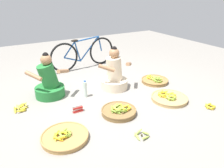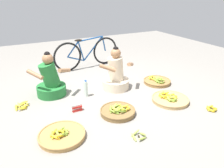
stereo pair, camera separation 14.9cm
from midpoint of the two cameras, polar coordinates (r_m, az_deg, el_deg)
ground_plane at (r=3.82m, az=-0.25°, el=-3.72°), size 10.00×10.00×0.00m
vendor_woman_front at (r=4.09m, az=2.03°, el=2.33°), size 0.75×0.52×0.83m
vendor_woman_behind at (r=3.97m, az=-15.02°, el=0.63°), size 0.76×0.52×0.81m
bicycle_leaning at (r=5.25m, az=-5.80°, el=8.18°), size 1.70×0.22×0.73m
banana_basket_near_vendor at (r=3.34m, az=2.85°, el=-7.24°), size 0.55×0.55×0.15m
banana_basket_mid_left at (r=3.85m, az=16.29°, el=-3.87°), size 0.63×0.63×0.14m
banana_basket_front_left at (r=2.92m, az=-11.77°, el=-13.19°), size 0.62×0.62×0.13m
banana_basket_back_right at (r=4.51m, az=12.85°, el=0.76°), size 0.55×0.55×0.13m
loose_bananas_front_center at (r=2.90m, az=8.60°, el=-13.48°), size 0.18×0.19×0.08m
loose_bananas_back_center at (r=3.82m, az=26.02°, el=-5.95°), size 0.18×0.19×0.07m
loose_bananas_back_left at (r=3.79m, az=-21.82°, el=-5.39°), size 0.23×0.27×0.09m
water_bottle at (r=3.84m, az=-5.88°, el=-1.24°), size 0.07×0.07×0.31m
packet_carton_stack at (r=3.44m, az=-8.19°, el=-6.23°), size 0.17×0.08×0.12m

